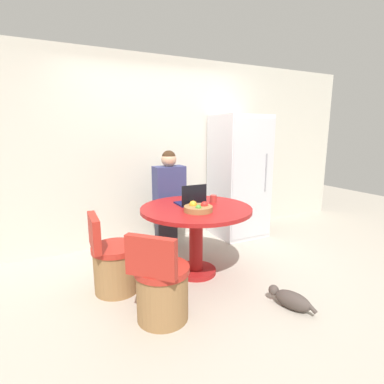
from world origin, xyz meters
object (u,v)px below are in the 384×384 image
object	(u,v)px
refrigerator	(239,177)
chair_left_side	(114,265)
cat	(291,299)
laptop	(191,200)
person_seated	(168,196)
chair_near_left_corner	(161,289)
fruit_bowl	(198,208)
dining_table	(196,222)

from	to	relation	value
refrigerator	chair_left_side	world-z (taller)	refrigerator
cat	chair_left_side	bearing A→B (deg)	33.20
chair_left_side	laptop	size ratio (longest dim) A/B	2.67
chair_left_side	laptop	bearing A→B (deg)	-82.11
person_seated	chair_near_left_corner	bearing A→B (deg)	65.65
chair_near_left_corner	fruit_bowl	bearing A→B (deg)	-95.75
refrigerator	fruit_bowl	bearing A→B (deg)	-140.02
chair_near_left_corner	cat	world-z (taller)	chair_near_left_corner
dining_table	chair_near_left_corner	size ratio (longest dim) A/B	1.51
laptop	cat	size ratio (longest dim) A/B	0.67
person_seated	chair_left_side	bearing A→B (deg)	41.37
fruit_bowl	cat	xyz separation A→B (m)	(0.51, -0.84, -0.72)
chair_near_left_corner	laptop	bearing A→B (deg)	-84.88
chair_left_side	fruit_bowl	size ratio (longest dim) A/B	2.70
dining_table	cat	world-z (taller)	dining_table
chair_near_left_corner	laptop	distance (m)	1.13
fruit_bowl	cat	distance (m)	1.22
dining_table	fruit_bowl	size ratio (longest dim) A/B	4.07
person_seated	laptop	size ratio (longest dim) A/B	4.47
chair_near_left_corner	person_seated	size ratio (longest dim) A/B	0.60
chair_near_left_corner	cat	size ratio (longest dim) A/B	1.79
cat	laptop	bearing A→B (deg)	2.30
person_seated	dining_table	bearing A→B (deg)	89.58
refrigerator	chair_near_left_corner	world-z (taller)	refrigerator
refrigerator	fruit_bowl	world-z (taller)	refrigerator
dining_table	chair_near_left_corner	bearing A→B (deg)	-136.25
person_seated	laptop	world-z (taller)	person_seated
dining_table	person_seated	bearing A→B (deg)	89.58
laptop	fruit_bowl	size ratio (longest dim) A/B	1.01
chair_left_side	fruit_bowl	xyz separation A→B (m)	(0.84, -0.19, 0.53)
dining_table	person_seated	distance (m)	0.84
chair_near_left_corner	chair_left_side	xyz separation A→B (m)	(-0.25, 0.65, 0.00)
dining_table	chair_near_left_corner	xyz separation A→B (m)	(-0.65, -0.62, -0.32)
person_seated	fruit_bowl	bearing A→B (deg)	86.20
laptop	refrigerator	bearing A→B (deg)	-147.35
refrigerator	chair_near_left_corner	distance (m)	2.46
fruit_bowl	cat	world-z (taller)	fruit_bowl
chair_near_left_corner	chair_left_side	size ratio (longest dim) A/B	1.00
dining_table	chair_near_left_corner	distance (m)	0.96
laptop	chair_near_left_corner	bearing A→B (deg)	48.87
dining_table	chair_left_side	xyz separation A→B (m)	(-0.90, 0.03, -0.32)
chair_left_side	dining_table	bearing A→B (deg)	-90.00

